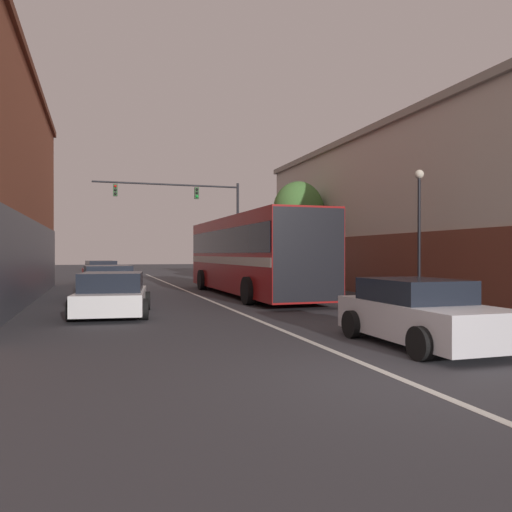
% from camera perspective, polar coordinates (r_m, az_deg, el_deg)
% --- Properties ---
extents(ground_plane, '(160.00, 160.00, 0.00)m').
position_cam_1_polar(ground_plane, '(7.67, 16.35, -13.41)').
color(ground_plane, '#38383D').
extents(lane_center_line, '(0.14, 44.37, 0.01)m').
position_cam_1_polar(lane_center_line, '(22.81, -7.21, -4.28)').
color(lane_center_line, silver).
rests_on(lane_center_line, ground_plane).
extents(building_right_storefront, '(9.54, 23.06, 7.50)m').
position_cam_1_polar(building_right_storefront, '(26.11, 20.77, 4.79)').
color(building_right_storefront, beige).
rests_on(building_right_storefront, ground_plane).
extents(bus, '(2.95, 12.51, 3.34)m').
position_cam_1_polar(bus, '(21.65, -0.69, 0.45)').
color(bus, maroon).
rests_on(bus, ground_plane).
extents(hatchback_foreground, '(1.97, 3.90, 1.30)m').
position_cam_1_polar(hatchback_foreground, '(10.43, 18.16, -6.28)').
color(hatchback_foreground, silver).
rests_on(hatchback_foreground, ground_plane).
extents(parked_car_left_near, '(2.36, 4.74, 1.39)m').
position_cam_1_polar(parked_car_left_near, '(31.14, -17.36, -1.85)').
color(parked_car_left_near, red).
rests_on(parked_car_left_near, ground_plane).
extents(parked_car_left_mid, '(2.39, 4.51, 1.33)m').
position_cam_1_polar(parked_car_left_mid, '(21.21, -16.63, -2.91)').
color(parked_car_left_mid, navy).
rests_on(parked_car_left_mid, ground_plane).
extents(parked_car_left_far, '(2.47, 4.23, 1.27)m').
position_cam_1_polar(parked_car_left_far, '(15.25, -16.09, -4.29)').
color(parked_car_left_far, silver).
rests_on(parked_car_left_far, ground_plane).
extents(traffic_signal_gantry, '(10.08, 0.36, 6.88)m').
position_cam_1_polar(traffic_signal_gantry, '(35.32, -6.84, 5.54)').
color(traffic_signal_gantry, black).
rests_on(traffic_signal_gantry, ground_plane).
extents(street_lamp, '(0.30, 0.30, 4.54)m').
position_cam_1_polar(street_lamp, '(17.06, 18.14, 2.68)').
color(street_lamp, black).
rests_on(street_lamp, ground_plane).
extents(street_tree_near, '(2.73, 2.46, 5.68)m').
position_cam_1_polar(street_tree_near, '(26.85, 4.87, 5.28)').
color(street_tree_near, '#4C3823').
rests_on(street_tree_near, ground_plane).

